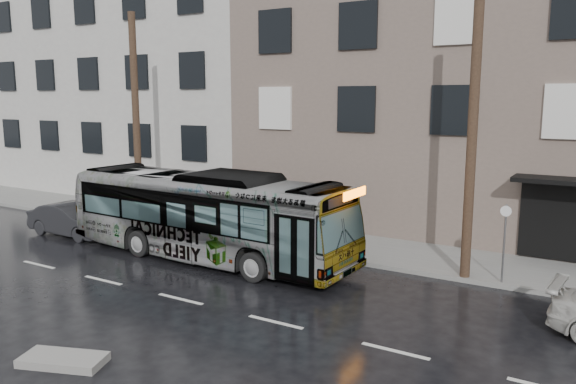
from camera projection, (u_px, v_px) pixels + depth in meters
name	position (u px, v px, depth m)	size (l,w,h in m)	color
ground	(233.00, 276.00, 18.03)	(120.00, 120.00, 0.00)	black
sidewalk	(308.00, 240.00, 22.16)	(90.00, 3.60, 0.15)	gray
building_taupe	(489.00, 101.00, 25.28)	(20.00, 12.00, 11.00)	#75645A
building_grey	(143.00, 62.00, 37.86)	(26.00, 15.00, 16.00)	beige
utility_pole_front	(472.00, 132.00, 16.73)	(0.30, 0.30, 9.00)	#473323
utility_pole_rear	(136.00, 121.00, 23.87)	(0.30, 0.30, 9.00)	#473323
sign_post	(504.00, 244.00, 16.72)	(0.06, 0.06, 2.40)	slate
bus	(206.00, 215.00, 19.71)	(2.63, 11.22, 3.13)	#B2B2B2
dark_sedan	(72.00, 220.00, 23.12)	(1.43, 4.10, 1.35)	black
slush_pile	(63.00, 360.00, 12.04)	(1.80, 0.80, 0.18)	gray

